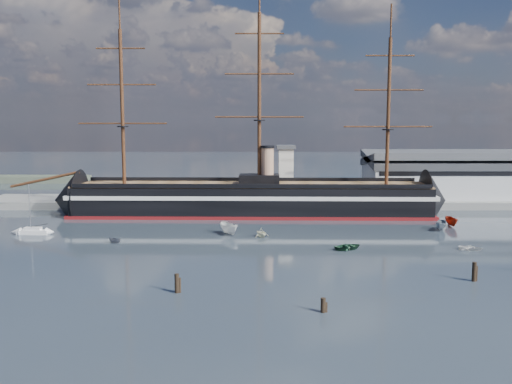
{
  "coord_description": "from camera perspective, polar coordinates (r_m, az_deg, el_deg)",
  "views": [
    {
      "loc": [
        -4.82,
        -82.5,
        24.04
      ],
      "look_at": [
        -5.08,
        35.0,
        9.0
      ],
      "focal_mm": 40.0,
      "sensor_mm": 36.0,
      "label": 1
    }
  ],
  "objects": [
    {
      "name": "quay",
      "position": [
        161.0,
        5.41,
        -1.33
      ],
      "size": [
        180.0,
        18.0,
        2.0
      ],
      "primitive_type": "cube",
      "color": "slate",
      "rests_on": "ground"
    },
    {
      "name": "motorboat_b",
      "position": [
        107.84,
        9.23,
        -5.68
      ],
      "size": [
        2.67,
        3.59,
        1.56
      ],
      "primitive_type": "imported",
      "rotation": [
        0.0,
        0.0,
        2.03
      ],
      "color": "#1D442D",
      "rests_on": "ground"
    },
    {
      "name": "motorboat_c",
      "position": [
        130.79,
        18.0,
        -3.66
      ],
      "size": [
        6.87,
        4.91,
        2.59
      ],
      "primitive_type": "imported",
      "rotation": [
        0.0,
        0.0,
        -0.44
      ],
      "color": "slate",
      "rests_on": "ground"
    },
    {
      "name": "motorboat_a",
      "position": [
        119.99,
        -2.68,
        -4.27
      ],
      "size": [
        8.17,
        5.99,
        3.09
      ],
      "primitive_type": "imported",
      "rotation": [
        0.0,
        0.0,
        0.46
      ],
      "color": "white",
      "rests_on": "ground"
    },
    {
      "name": "warehouse",
      "position": [
        174.96,
        21.18,
        1.53
      ],
      "size": [
        63.0,
        21.0,
        11.6
      ],
      "color": "#B7BABC",
      "rests_on": "ground"
    },
    {
      "name": "sailboat",
      "position": [
        128.97,
        -21.41,
        -3.66
      ],
      "size": [
        6.67,
        2.33,
        10.49
      ],
      "rotation": [
        0.0,
        0.0,
        -0.06
      ],
      "color": "white",
      "rests_on": "ground"
    },
    {
      "name": "piling_near_left",
      "position": [
        81.44,
        -7.9,
        -9.95
      ],
      "size": [
        0.64,
        0.64,
        3.42
      ],
      "primitive_type": "cylinder",
      "color": "black",
      "rests_on": "ground"
    },
    {
      "name": "motorboat_g",
      "position": [
        115.04,
        -13.89,
        -4.99
      ],
      "size": [
        2.36,
        3.47,
        1.3
      ],
      "primitive_type": "imported",
      "rotation": [
        0.0,
        0.0,
        1.18
      ],
      "color": "slate",
      "rests_on": "ground"
    },
    {
      "name": "piling_near_right",
      "position": [
        92.08,
        20.94,
        -8.33
      ],
      "size": [
        0.64,
        0.64,
        3.62
      ],
      "primitive_type": "cylinder",
      "color": "black",
      "rests_on": "ground"
    },
    {
      "name": "ground",
      "position": [
        124.93,
        2.34,
        -3.81
      ],
      "size": [
        600.0,
        600.0,
        0.0
      ],
      "primitive_type": "plane",
      "color": "#252E3A",
      "rests_on": "ground"
    },
    {
      "name": "motorboat_e",
      "position": [
        113.0,
        20.63,
        -5.46
      ],
      "size": [
        2.04,
        2.8,
        1.21
      ],
      "primitive_type": "imported",
      "rotation": [
        0.0,
        0.0,
        1.14
      ],
      "color": "silver",
      "rests_on": "ground"
    },
    {
      "name": "quay_tower",
      "position": [
        156.35,
        3.0,
        2.04
      ],
      "size": [
        5.0,
        5.0,
        15.0
      ],
      "color": "silver",
      "rests_on": "ground"
    },
    {
      "name": "warship",
      "position": [
        143.94,
        -1.16,
        -0.7
      ],
      "size": [
        113.03,
        17.95,
        53.94
      ],
      "rotation": [
        0.0,
        0.0,
        -0.02
      ],
      "color": "black",
      "rests_on": "ground"
    },
    {
      "name": "piling_near_mid",
      "position": [
        73.45,
        6.72,
        -11.86
      ],
      "size": [
        0.64,
        0.64,
        2.55
      ],
      "primitive_type": "cylinder",
      "color": "black",
      "rests_on": "ground"
    },
    {
      "name": "motorboat_d",
      "position": [
        117.5,
        0.55,
        -4.51
      ],
      "size": [
        6.09,
        4.98,
        2.07
      ],
      "primitive_type": "imported",
      "rotation": [
        0.0,
        0.0,
        0.54
      ],
      "color": "silver",
      "rests_on": "ground"
    },
    {
      "name": "motorboat_f",
      "position": [
        136.29,
        18.96,
        -3.27
      ],
      "size": [
        6.58,
        2.52,
        2.61
      ],
      "primitive_type": "imported",
      "rotation": [
        0.0,
        0.0,
        -0.02
      ],
      "color": "maroon",
      "rests_on": "ground"
    }
  ]
}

